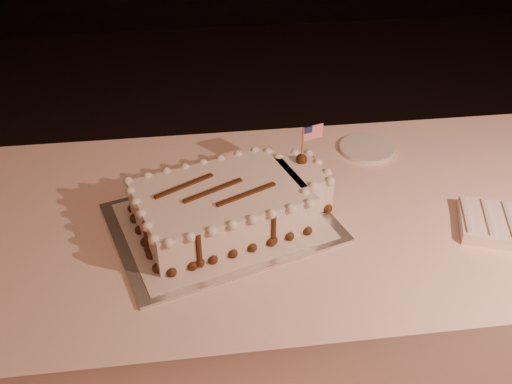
{
  "coord_description": "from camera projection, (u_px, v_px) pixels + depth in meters",
  "views": [
    {
      "loc": [
        -0.43,
        -0.46,
        1.59
      ],
      "look_at": [
        -0.3,
        0.57,
        0.83
      ],
      "focal_mm": 40.0,
      "sensor_mm": 36.0,
      "label": 1
    }
  ],
  "objects": [
    {
      "name": "banquet_table",
      "position": [
        359.0,
        311.0,
        1.61
      ],
      "size": [
        2.4,
        0.8,
        0.75
      ],
      "primitive_type": "cube",
      "color": "#FFD3C5",
      "rests_on": "ground"
    },
    {
      "name": "doily",
      "position": [
        222.0,
        221.0,
        1.32
      ],
      "size": [
        0.52,
        0.45,
        0.0
      ],
      "primitive_type": "cube",
      "rotation": [
        0.0,
        0.0,
        0.3
      ],
      "color": "silver",
      "rests_on": "cake_board"
    },
    {
      "name": "sheet_cake",
      "position": [
        232.0,
        202.0,
        1.31
      ],
      "size": [
        0.48,
        0.35,
        0.18
      ],
      "color": "white",
      "rests_on": "doily"
    },
    {
      "name": "side_plate",
      "position": [
        367.0,
        148.0,
        1.59
      ],
      "size": [
        0.15,
        0.15,
        0.01
      ],
      "primitive_type": "cylinder",
      "color": "silver",
      "rests_on": "banquet_table"
    },
    {
      "name": "napkin_stack",
      "position": [
        507.0,
        225.0,
        1.3
      ],
      "size": [
        0.25,
        0.21,
        0.03
      ],
      "color": "white",
      "rests_on": "banquet_table"
    },
    {
      "name": "cake_board",
      "position": [
        222.0,
        222.0,
        1.33
      ],
      "size": [
        0.58,
        0.5,
        0.01
      ],
      "primitive_type": "cube",
      "rotation": [
        0.0,
        0.0,
        0.3
      ],
      "color": "silver",
      "rests_on": "banquet_table"
    }
  ]
}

